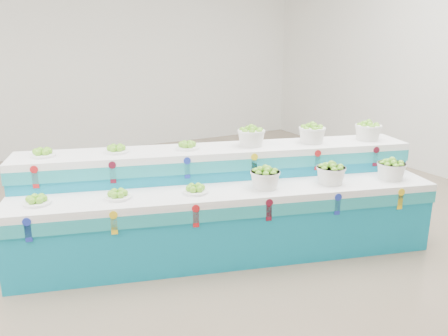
# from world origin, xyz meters

# --- Properties ---
(ground) EXTENTS (10.00, 10.00, 0.00)m
(ground) POSITION_xyz_m (0.00, 0.00, 0.00)
(ground) COLOR #6D5D4B
(ground) RESTS_ON ground
(back_wall) EXTENTS (10.00, 0.00, 10.00)m
(back_wall) POSITION_xyz_m (0.00, 5.00, 2.00)
(back_wall) COLOR silver
(back_wall) RESTS_ON ground
(display_stand) EXTENTS (4.26, 2.17, 1.02)m
(display_stand) POSITION_xyz_m (0.78, 0.09, 0.51)
(display_stand) COLOR #0D83A6
(display_stand) RESTS_ON ground
(plate_lower_left) EXTENTS (0.30, 0.30, 0.09)m
(plate_lower_left) POSITION_xyz_m (-0.95, 0.33, 0.77)
(plate_lower_left) COLOR white
(plate_lower_left) RESTS_ON display_stand
(plate_lower_mid) EXTENTS (0.30, 0.30, 0.09)m
(plate_lower_mid) POSITION_xyz_m (-0.29, 0.14, 0.77)
(plate_lower_mid) COLOR white
(plate_lower_mid) RESTS_ON display_stand
(plate_lower_right) EXTENTS (0.30, 0.30, 0.09)m
(plate_lower_right) POSITION_xyz_m (0.39, -0.06, 0.77)
(plate_lower_right) COLOR white
(plate_lower_right) RESTS_ON display_stand
(basket_lower_left) EXTENTS (0.36, 0.36, 0.21)m
(basket_lower_left) POSITION_xyz_m (1.04, -0.25, 0.83)
(basket_lower_left) COLOR silver
(basket_lower_left) RESTS_ON display_stand
(basket_lower_mid) EXTENTS (0.36, 0.36, 0.21)m
(basket_lower_mid) POSITION_xyz_m (1.70, -0.44, 0.83)
(basket_lower_mid) COLOR silver
(basket_lower_mid) RESTS_ON display_stand
(basket_lower_right) EXTENTS (0.36, 0.36, 0.21)m
(basket_lower_right) POSITION_xyz_m (2.34, -0.62, 0.83)
(basket_lower_right) COLOR silver
(basket_lower_right) RESTS_ON display_stand
(plate_upper_left) EXTENTS (0.30, 0.30, 0.09)m
(plate_upper_left) POSITION_xyz_m (-0.81, 0.82, 1.07)
(plate_upper_left) COLOR white
(plate_upper_left) RESTS_ON display_stand
(plate_upper_mid) EXTENTS (0.30, 0.30, 0.09)m
(plate_upper_mid) POSITION_xyz_m (-0.15, 0.63, 1.07)
(plate_upper_mid) COLOR white
(plate_upper_mid) RESTS_ON display_stand
(plate_upper_right) EXTENTS (0.30, 0.30, 0.09)m
(plate_upper_right) POSITION_xyz_m (0.53, 0.43, 1.07)
(plate_upper_right) COLOR white
(plate_upper_right) RESTS_ON display_stand
(basket_upper_left) EXTENTS (0.36, 0.36, 0.21)m
(basket_upper_left) POSITION_xyz_m (1.18, 0.24, 1.13)
(basket_upper_left) COLOR silver
(basket_upper_left) RESTS_ON display_stand
(basket_upper_mid) EXTENTS (0.36, 0.36, 0.21)m
(basket_upper_mid) POSITION_xyz_m (1.84, 0.05, 1.13)
(basket_upper_mid) COLOR silver
(basket_upper_mid) RESTS_ON display_stand
(basket_upper_right) EXTENTS (0.36, 0.36, 0.21)m
(basket_upper_right) POSITION_xyz_m (2.48, -0.13, 1.13)
(basket_upper_right) COLOR silver
(basket_upper_right) RESTS_ON display_stand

